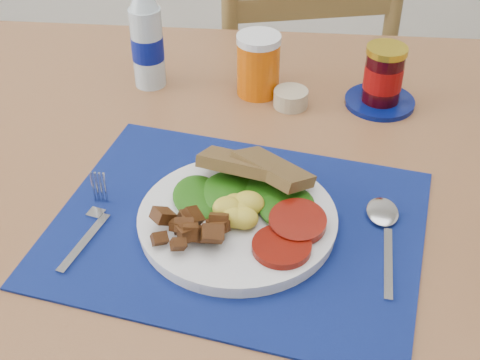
% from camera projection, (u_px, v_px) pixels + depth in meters
% --- Properties ---
extents(table, '(1.40, 0.90, 0.75)m').
position_uv_depth(table, '(249.00, 189.00, 1.15)').
color(table, brown).
rests_on(table, ground).
extents(chair_far, '(0.53, 0.52, 1.20)m').
position_uv_depth(chair_far, '(299.00, 45.00, 1.72)').
color(chair_far, brown).
rests_on(chair_far, ground).
extents(placemat, '(0.58, 0.49, 0.00)m').
position_uv_depth(placemat, '(237.00, 226.00, 0.94)').
color(placemat, black).
rests_on(placemat, table).
extents(breakfast_plate, '(0.28, 0.28, 0.07)m').
position_uv_depth(breakfast_plate, '(233.00, 217.00, 0.93)').
color(breakfast_plate, silver).
rests_on(breakfast_plate, placemat).
extents(fork, '(0.04, 0.17, 0.00)m').
position_uv_depth(fork, '(92.00, 223.00, 0.94)').
color(fork, '#B2B5BA').
rests_on(fork, placemat).
extents(spoon, '(0.05, 0.20, 0.01)m').
position_uv_depth(spoon, '(384.00, 227.00, 0.94)').
color(spoon, '#B2B5BA').
rests_on(spoon, placemat).
extents(water_bottle, '(0.06, 0.06, 0.20)m').
position_uv_depth(water_bottle, '(147.00, 41.00, 1.21)').
color(water_bottle, '#ADBFCC').
rests_on(water_bottle, table).
extents(juice_glass, '(0.08, 0.08, 0.11)m').
position_uv_depth(juice_glass, '(258.00, 67.00, 1.21)').
color(juice_glass, '#D15505').
rests_on(juice_glass, table).
extents(ramekin, '(0.06, 0.06, 0.03)m').
position_uv_depth(ramekin, '(291.00, 98.00, 1.19)').
color(ramekin, tan).
rests_on(ramekin, table).
extents(jam_on_saucer, '(0.13, 0.13, 0.11)m').
position_uv_depth(jam_on_saucer, '(383.00, 80.00, 1.18)').
color(jam_on_saucer, '#05115A').
rests_on(jam_on_saucer, table).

